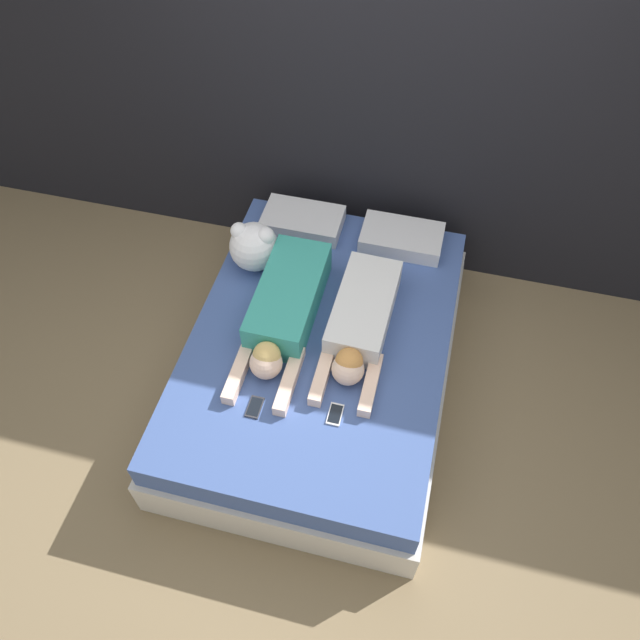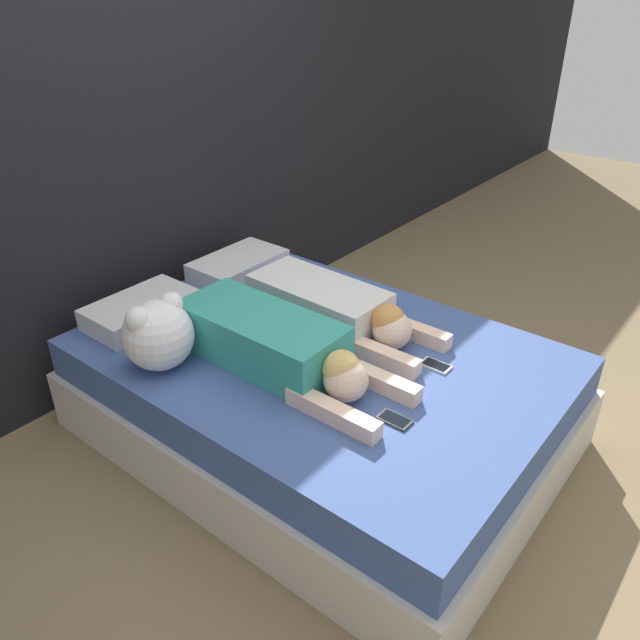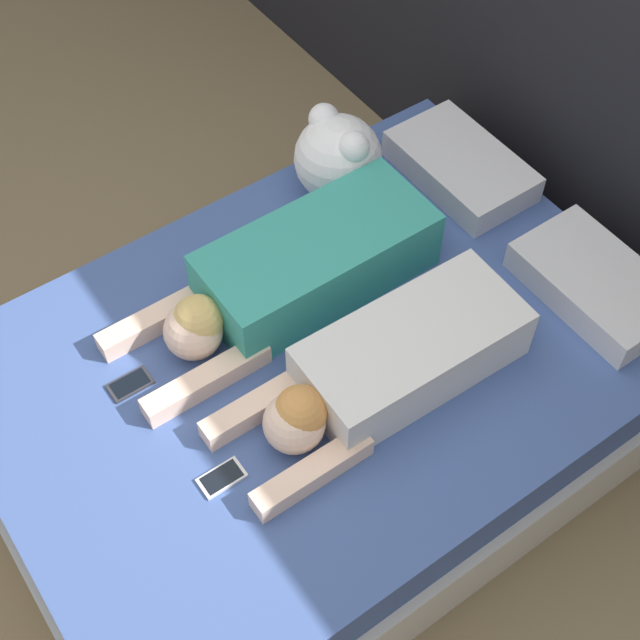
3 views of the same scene
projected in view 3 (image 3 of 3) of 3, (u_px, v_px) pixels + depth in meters
The scene contains 9 objects.
ground_plane at pixel (320, 428), 3.11m from camera, with size 12.00×12.00×0.00m, color #7F6B4C.
bed at pixel (320, 392), 2.92m from camera, with size 1.51×2.11×0.48m.
pillow_head_left at pixel (461, 166), 3.14m from camera, with size 0.51×0.31×0.11m.
pillow_head_right at pixel (596, 283), 2.82m from camera, with size 0.51×0.31×0.11m.
person_left at pixel (294, 274), 2.77m from camera, with size 0.35×1.08×0.22m.
person_right at pixel (384, 368), 2.58m from camera, with size 0.34×0.98×0.20m.
cell_phone_left at pixel (130, 384), 2.65m from camera, with size 0.07×0.13×0.01m.
cell_phone_right at pixel (222, 478), 2.46m from camera, with size 0.07×0.13×0.01m.
plush_toy at pixel (338, 156), 3.01m from camera, with size 0.30×0.30×0.32m.
Camera 3 is at (1.28, -0.90, 2.72)m, focal length 50.00 mm.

